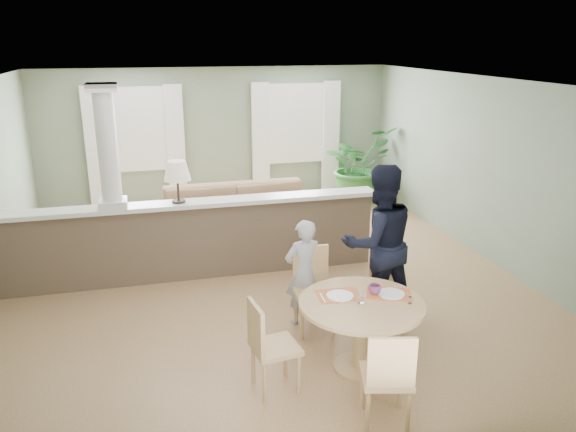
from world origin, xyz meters
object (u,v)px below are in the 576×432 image
object	(u,v)px
sofa	(239,215)
man_person	(378,243)
dining_table	(362,315)
chair_near	(388,375)
child_person	(304,272)
houseplant	(358,165)
chair_far_man	(387,286)
chair_side	(268,343)
chair_far_boy	(313,285)

from	to	relation	value
sofa	man_person	bearing A→B (deg)	-70.38
dining_table	chair_near	distance (m)	0.92
man_person	child_person	bearing A→B (deg)	-8.08
houseplant	man_person	size ratio (longest dim) A/B	0.82
dining_table	child_person	distance (m)	1.13
chair_far_man	chair_near	xyz separation A→B (m)	(-0.74, -1.67, 0.01)
houseplant	chair_side	xyz separation A→B (m)	(-3.16, -5.87, -0.27)
chair_side	man_person	world-z (taller)	man_person
chair_far_boy	chair_near	xyz separation A→B (m)	(0.10, -1.85, -0.02)
dining_table	chair_far_boy	distance (m)	0.98
dining_table	chair_far_man	distance (m)	0.99
dining_table	chair_far_man	world-z (taller)	chair_far_man
chair_far_man	chair_side	size ratio (longest dim) A/B	0.99
chair_near	dining_table	bearing A→B (deg)	-83.29
chair_far_boy	chair_near	size ratio (longest dim) A/B	1.04
chair_side	child_person	size ratio (longest dim) A/B	0.73
sofa	chair_far_boy	world-z (taller)	chair_far_boy
dining_table	chair_near	xyz separation A→B (m)	(-0.12, -0.91, -0.08)
chair_far_man	child_person	world-z (taller)	child_person
dining_table	chair_near	bearing A→B (deg)	-97.39
chair_far_boy	chair_near	world-z (taller)	chair_far_boy
chair_far_boy	child_person	size ratio (longest dim) A/B	0.76
dining_table	houseplant	bearing A→B (deg)	69.19
sofa	chair_far_man	distance (m)	3.50
chair_side	dining_table	bearing A→B (deg)	-89.60
chair_far_man	chair_near	distance (m)	1.83
sofa	chair_near	distance (m)	4.99
chair_far_man	chair_far_boy	bearing A→B (deg)	-177.58
chair_near	chair_side	bearing A→B (deg)	-27.51
sofa	houseplant	world-z (taller)	houseplant
houseplant	chair_side	world-z (taller)	houseplant
man_person	chair_far_man	bearing A→B (deg)	91.29
chair_near	man_person	bearing A→B (deg)	-96.36
child_person	chair_near	bearing A→B (deg)	88.11
sofa	chair_far_boy	bearing A→B (deg)	-85.00
sofa	houseplant	xyz separation A→B (m)	(2.72, 1.66, 0.33)
houseplant	man_person	distance (m)	4.98
chair_near	sofa	bearing A→B (deg)	-71.03
houseplant	chair_near	world-z (taller)	houseplant
sofa	chair_far_boy	distance (m)	3.14
child_person	man_person	xyz separation A→B (m)	(0.89, -0.07, 0.30)
man_person	houseplant	bearing A→B (deg)	-111.89
chair_far_man	chair_side	bearing A→B (deg)	-136.16
chair_far_man	chair_near	bearing A→B (deg)	-99.33
chair_far_man	chair_near	world-z (taller)	chair_near
houseplant	sofa	bearing A→B (deg)	-148.56
chair_near	houseplant	bearing A→B (deg)	-94.98
houseplant	chair_far_boy	world-z (taller)	houseplant
sofa	chair_side	world-z (taller)	chair_side
man_person	chair_near	bearing A→B (deg)	66.16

